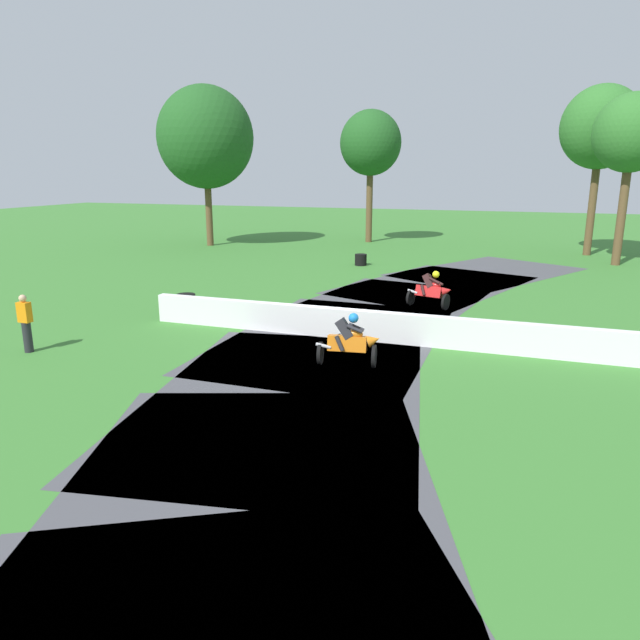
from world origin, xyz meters
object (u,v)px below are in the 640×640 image
object	(u,v)px
motorcycle_lead_red	(431,290)
track_marshal	(26,324)
motorcycle_chase_orange	(350,341)
tire_stack_near	(361,260)
tire_stack_mid_a	(186,306)

from	to	relation	value
motorcycle_lead_red	track_marshal	distance (m)	13.40
motorcycle_lead_red	motorcycle_chase_orange	bearing A→B (deg)	-97.58
tire_stack_near	tire_stack_mid_a	size ratio (longest dim) A/B	0.78
motorcycle_chase_orange	tire_stack_near	distance (m)	16.47
motorcycle_chase_orange	tire_stack_mid_a	distance (m)	7.47
tire_stack_near	track_marshal	size ratio (longest dim) A/B	0.38
motorcycle_lead_red	tire_stack_mid_a	xyz separation A→B (m)	(-7.76, -4.23, -0.23)
motorcycle_lead_red	tire_stack_near	distance (m)	9.95
tire_stack_mid_a	motorcycle_chase_orange	bearing A→B (deg)	-24.89
tire_stack_near	tire_stack_mid_a	world-z (taller)	tire_stack_mid_a
motorcycle_lead_red	tire_stack_near	xyz separation A→B (m)	(-5.00, 8.60, -0.33)
motorcycle_chase_orange	track_marshal	bearing A→B (deg)	-168.47
motorcycle_chase_orange	motorcycle_lead_red	bearing A→B (deg)	82.42
tire_stack_near	tire_stack_mid_a	bearing A→B (deg)	-102.14
motorcycle_lead_red	tire_stack_near	size ratio (longest dim) A/B	2.77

